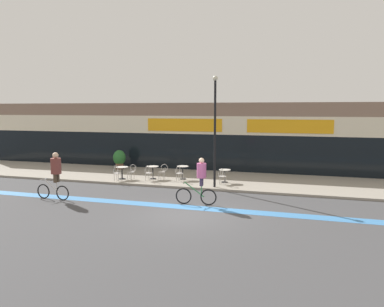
{
  "coord_description": "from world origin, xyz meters",
  "views": [
    {
      "loc": [
        4.28,
        -13.88,
        4.21
      ],
      "look_at": [
        -1.64,
        5.93,
        1.72
      ],
      "focal_mm": 35.0,
      "sensor_mm": 36.0,
      "label": 1
    }
  ],
  "objects_px": {
    "bistro_table_1": "(153,170)",
    "cafe_chair_0_near": "(117,172)",
    "lamp_post": "(215,124)",
    "bistro_table_2": "(183,170)",
    "cafe_chair_1_near": "(148,172)",
    "cafe_chair_2_near": "(179,172)",
    "cafe_chair_1_side": "(163,171)",
    "bistro_table_3": "(225,173)",
    "cafe_chair_0_side": "(132,171)",
    "cyclist_0": "(200,179)",
    "cafe_chair_3_near": "(222,175)",
    "bistro_table_0": "(122,170)",
    "cyclist_1": "(55,172)",
    "planter_pot": "(119,159)"
  },
  "relations": [
    {
      "from": "bistro_table_1",
      "to": "cyclist_1",
      "type": "distance_m",
      "value": 6.11
    },
    {
      "from": "cafe_chair_1_near",
      "to": "cafe_chair_2_near",
      "type": "distance_m",
      "value": 1.76
    },
    {
      "from": "cafe_chair_0_near",
      "to": "cafe_chair_1_near",
      "type": "distance_m",
      "value": 1.78
    },
    {
      "from": "cafe_chair_0_side",
      "to": "lamp_post",
      "type": "xyz_separation_m",
      "value": [
        5.06,
        -0.62,
        2.77
      ]
    },
    {
      "from": "cafe_chair_0_side",
      "to": "cafe_chair_3_near",
      "type": "relative_size",
      "value": 1.0
    },
    {
      "from": "cyclist_1",
      "to": "cyclist_0",
      "type": "bearing_deg",
      "value": -168.83
    },
    {
      "from": "cyclist_1",
      "to": "cafe_chair_1_near",
      "type": "bearing_deg",
      "value": -114.87
    },
    {
      "from": "cafe_chair_1_side",
      "to": "bistro_table_2",
      "type": "bearing_deg",
      "value": -163.88
    },
    {
      "from": "bistro_table_3",
      "to": "cafe_chair_3_near",
      "type": "height_order",
      "value": "cafe_chair_3_near"
    },
    {
      "from": "bistro_table_3",
      "to": "cafe_chair_0_side",
      "type": "relative_size",
      "value": 0.8
    },
    {
      "from": "cafe_chair_0_side",
      "to": "lamp_post",
      "type": "relative_size",
      "value": 0.16
    },
    {
      "from": "cafe_chair_1_side",
      "to": "lamp_post",
      "type": "bearing_deg",
      "value": 155.9
    },
    {
      "from": "bistro_table_1",
      "to": "lamp_post",
      "type": "height_order",
      "value": "lamp_post"
    },
    {
      "from": "bistro_table_0",
      "to": "bistro_table_3",
      "type": "xyz_separation_m",
      "value": [
        5.94,
        0.74,
        -0.01
      ]
    },
    {
      "from": "bistro_table_1",
      "to": "cyclist_1",
      "type": "bearing_deg",
      "value": -114.61
    },
    {
      "from": "cafe_chair_1_side",
      "to": "bistro_table_3",
      "type": "bearing_deg",
      "value": 178.2
    },
    {
      "from": "bistro_table_0",
      "to": "bistro_table_3",
      "type": "bearing_deg",
      "value": 7.1
    },
    {
      "from": "cyclist_0",
      "to": "bistro_table_0",
      "type": "bearing_deg",
      "value": -39.74
    },
    {
      "from": "cafe_chair_0_near",
      "to": "cafe_chair_1_side",
      "type": "bearing_deg",
      "value": -60.15
    },
    {
      "from": "cafe_chair_1_near",
      "to": "cyclist_0",
      "type": "distance_m",
      "value": 5.67
    },
    {
      "from": "planter_pot",
      "to": "cyclist_1",
      "type": "relative_size",
      "value": 0.58
    },
    {
      "from": "cafe_chair_0_side",
      "to": "cafe_chair_2_near",
      "type": "xyz_separation_m",
      "value": [
        2.77,
        0.36,
        0.0
      ]
    },
    {
      "from": "cafe_chair_2_near",
      "to": "cafe_chair_1_side",
      "type": "bearing_deg",
      "value": 87.15
    },
    {
      "from": "cafe_chair_0_side",
      "to": "cyclist_0",
      "type": "relative_size",
      "value": 0.43
    },
    {
      "from": "cafe_chair_2_near",
      "to": "cyclist_0",
      "type": "distance_m",
      "value": 4.94
    },
    {
      "from": "lamp_post",
      "to": "cafe_chair_0_near",
      "type": "bearing_deg",
      "value": 179.98
    },
    {
      "from": "cafe_chair_0_near",
      "to": "cyclist_0",
      "type": "xyz_separation_m",
      "value": [
        5.79,
        -3.31,
        0.53
      ]
    },
    {
      "from": "cafe_chair_0_near",
      "to": "lamp_post",
      "type": "xyz_separation_m",
      "value": [
        5.68,
        -0.0,
        2.77
      ]
    },
    {
      "from": "bistro_table_2",
      "to": "cafe_chair_1_near",
      "type": "xyz_separation_m",
      "value": [
        -1.72,
        -1.04,
        -0.03
      ]
    },
    {
      "from": "planter_pot",
      "to": "cafe_chair_2_near",
      "type": "bearing_deg",
      "value": -28.96
    },
    {
      "from": "cyclist_0",
      "to": "cyclist_1",
      "type": "distance_m",
      "value": 6.71
    },
    {
      "from": "cafe_chair_2_near",
      "to": "planter_pot",
      "type": "distance_m",
      "value": 6.02
    },
    {
      "from": "bistro_table_2",
      "to": "lamp_post",
      "type": "xyz_separation_m",
      "value": [
        2.28,
        -1.6,
        2.74
      ]
    },
    {
      "from": "bistro_table_0",
      "to": "cafe_chair_1_side",
      "type": "bearing_deg",
      "value": 13.71
    },
    {
      "from": "cafe_chair_1_near",
      "to": "lamp_post",
      "type": "height_order",
      "value": "lamp_post"
    },
    {
      "from": "bistro_table_3",
      "to": "cyclist_1",
      "type": "relative_size",
      "value": 0.32
    },
    {
      "from": "cafe_chair_3_near",
      "to": "cyclist_0",
      "type": "distance_m",
      "value": 4.09
    },
    {
      "from": "bistro_table_1",
      "to": "cafe_chair_3_near",
      "type": "height_order",
      "value": "cafe_chair_3_near"
    },
    {
      "from": "cafe_chair_2_near",
      "to": "cyclist_0",
      "type": "xyz_separation_m",
      "value": [
        2.4,
        -4.29,
        0.53
      ]
    },
    {
      "from": "cafe_chair_0_side",
      "to": "bistro_table_3",
      "type": "bearing_deg",
      "value": -165.92
    },
    {
      "from": "planter_pot",
      "to": "lamp_post",
      "type": "xyz_separation_m",
      "value": [
        7.55,
        -3.89,
        2.58
      ]
    },
    {
      "from": "bistro_table_2",
      "to": "cafe_chair_0_side",
      "type": "bearing_deg",
      "value": -160.53
    },
    {
      "from": "bistro_table_1",
      "to": "cafe_chair_0_near",
      "type": "relative_size",
      "value": 0.83
    },
    {
      "from": "cafe_chair_1_near",
      "to": "cyclist_0",
      "type": "relative_size",
      "value": 0.43
    },
    {
      "from": "cafe_chair_2_near",
      "to": "bistro_table_2",
      "type": "bearing_deg",
      "value": 7.54
    },
    {
      "from": "bistro_table_3",
      "to": "cafe_chair_1_near",
      "type": "distance_m",
      "value": 4.33
    },
    {
      "from": "bistro_table_1",
      "to": "bistro_table_3",
      "type": "distance_m",
      "value": 4.25
    },
    {
      "from": "cafe_chair_1_near",
      "to": "lamp_post",
      "type": "xyz_separation_m",
      "value": [
        3.99,
        -0.56,
        2.77
      ]
    },
    {
      "from": "bistro_table_0",
      "to": "cafe_chair_2_near",
      "type": "bearing_deg",
      "value": 5.88
    },
    {
      "from": "cafe_chair_3_near",
      "to": "cyclist_0",
      "type": "bearing_deg",
      "value": -175.97
    }
  ]
}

